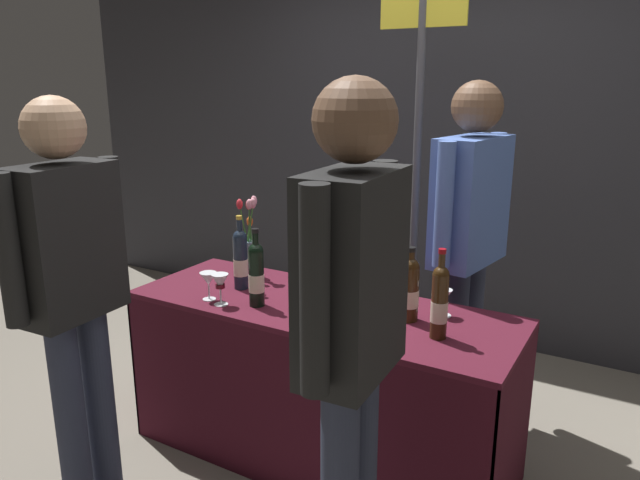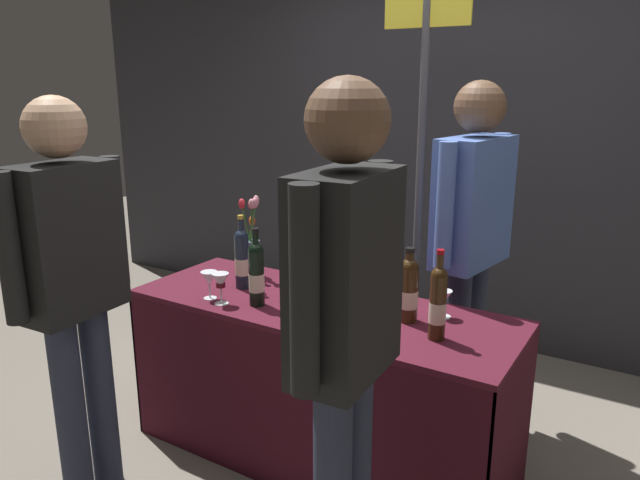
{
  "view_description": "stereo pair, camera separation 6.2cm",
  "coord_description": "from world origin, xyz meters",
  "px_view_note": "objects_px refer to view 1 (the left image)",
  "views": [
    {
      "loc": [
        1.26,
        -2.15,
        1.74
      ],
      "look_at": [
        0.0,
        0.0,
        1.07
      ],
      "focal_mm": 33.5,
      "sensor_mm": 36.0,
      "label": 1
    },
    {
      "loc": [
        1.31,
        -2.12,
        1.74
      ],
      "look_at": [
        0.0,
        0.0,
        1.07
      ],
      "focal_mm": 33.5,
      "sensor_mm": 36.0,
      "label": 2
    }
  ],
  "objects_px": {
    "tasting_table": "(320,355)",
    "wine_glass_near_vendor": "(444,297)",
    "vendor_presenter": "(469,225)",
    "flower_vase": "(250,248)",
    "wine_glass_mid": "(220,283)",
    "booth_signpost": "(417,160)",
    "taster_foreground_right": "(352,317)",
    "featured_wine_bottle": "(440,301)",
    "wine_glass_near_taster": "(208,280)",
    "display_bottle_0": "(240,259)"
  },
  "relations": [
    {
      "from": "tasting_table",
      "to": "wine_glass_near_vendor",
      "type": "bearing_deg",
      "value": 16.69
    },
    {
      "from": "tasting_table",
      "to": "vendor_presenter",
      "type": "relative_size",
      "value": 1.01
    },
    {
      "from": "flower_vase",
      "to": "wine_glass_mid",
      "type": "bearing_deg",
      "value": -71.8
    },
    {
      "from": "booth_signpost",
      "to": "vendor_presenter",
      "type": "bearing_deg",
      "value": -35.39
    },
    {
      "from": "tasting_table",
      "to": "taster_foreground_right",
      "type": "bearing_deg",
      "value": -53.18
    },
    {
      "from": "tasting_table",
      "to": "featured_wine_bottle",
      "type": "relative_size",
      "value": 4.9
    },
    {
      "from": "wine_glass_near_vendor",
      "to": "flower_vase",
      "type": "height_order",
      "value": "flower_vase"
    },
    {
      "from": "featured_wine_bottle",
      "to": "vendor_presenter",
      "type": "distance_m",
      "value": 0.73
    },
    {
      "from": "featured_wine_bottle",
      "to": "taster_foreground_right",
      "type": "bearing_deg",
      "value": -96.24
    },
    {
      "from": "featured_wine_bottle",
      "to": "booth_signpost",
      "type": "distance_m",
      "value": 1.17
    },
    {
      "from": "wine_glass_near_taster",
      "to": "taster_foreground_right",
      "type": "relative_size",
      "value": 0.07
    },
    {
      "from": "wine_glass_near_taster",
      "to": "booth_signpost",
      "type": "relative_size",
      "value": 0.06
    },
    {
      "from": "featured_wine_bottle",
      "to": "wine_glass_near_vendor",
      "type": "bearing_deg",
      "value": 104.31
    },
    {
      "from": "display_bottle_0",
      "to": "vendor_presenter",
      "type": "bearing_deg",
      "value": 35.29
    },
    {
      "from": "vendor_presenter",
      "to": "wine_glass_mid",
      "type": "bearing_deg",
      "value": -36.13
    },
    {
      "from": "wine_glass_near_taster",
      "to": "vendor_presenter",
      "type": "height_order",
      "value": "vendor_presenter"
    },
    {
      "from": "booth_signpost",
      "to": "wine_glass_mid",
      "type": "bearing_deg",
      "value": -112.03
    },
    {
      "from": "wine_glass_near_vendor",
      "to": "wine_glass_near_taster",
      "type": "distance_m",
      "value": 1.05
    },
    {
      "from": "featured_wine_bottle",
      "to": "taster_foreground_right",
      "type": "xyz_separation_m",
      "value": [
        -0.07,
        -0.61,
        0.14
      ]
    },
    {
      "from": "display_bottle_0",
      "to": "booth_signpost",
      "type": "xyz_separation_m",
      "value": [
        0.52,
        0.92,
        0.4
      ]
    },
    {
      "from": "vendor_presenter",
      "to": "taster_foreground_right",
      "type": "bearing_deg",
      "value": 10.29
    },
    {
      "from": "flower_vase",
      "to": "tasting_table",
      "type": "bearing_deg",
      "value": -18.39
    },
    {
      "from": "featured_wine_bottle",
      "to": "wine_glass_mid",
      "type": "xyz_separation_m",
      "value": [
        -0.96,
        -0.15,
        -0.05
      ]
    },
    {
      "from": "display_bottle_0",
      "to": "wine_glass_mid",
      "type": "bearing_deg",
      "value": -75.61
    },
    {
      "from": "display_bottle_0",
      "to": "wine_glass_near_taster",
      "type": "distance_m",
      "value": 0.2
    },
    {
      "from": "wine_glass_near_taster",
      "to": "vendor_presenter",
      "type": "bearing_deg",
      "value": 41.6
    },
    {
      "from": "wine_glass_near_vendor",
      "to": "vendor_presenter",
      "type": "xyz_separation_m",
      "value": [
        -0.05,
        0.48,
        0.21
      ]
    },
    {
      "from": "wine_glass_near_vendor",
      "to": "display_bottle_0",
      "type": "bearing_deg",
      "value": -170.58
    },
    {
      "from": "tasting_table",
      "to": "booth_signpost",
      "type": "xyz_separation_m",
      "value": [
        0.08,
        0.91,
        0.79
      ]
    },
    {
      "from": "tasting_table",
      "to": "display_bottle_0",
      "type": "height_order",
      "value": "display_bottle_0"
    },
    {
      "from": "display_bottle_0",
      "to": "wine_glass_near_vendor",
      "type": "xyz_separation_m",
      "value": [
        0.95,
        0.16,
        -0.06
      ]
    },
    {
      "from": "wine_glass_near_vendor",
      "to": "booth_signpost",
      "type": "distance_m",
      "value": 0.99
    },
    {
      "from": "tasting_table",
      "to": "display_bottle_0",
      "type": "xyz_separation_m",
      "value": [
        -0.44,
        -0.0,
        0.39
      ]
    },
    {
      "from": "tasting_table",
      "to": "wine_glass_mid",
      "type": "relative_size",
      "value": 12.31
    },
    {
      "from": "wine_glass_mid",
      "to": "taster_foreground_right",
      "type": "height_order",
      "value": "taster_foreground_right"
    },
    {
      "from": "display_bottle_0",
      "to": "wine_glass_near_vendor",
      "type": "height_order",
      "value": "display_bottle_0"
    },
    {
      "from": "display_bottle_0",
      "to": "flower_vase",
      "type": "bearing_deg",
      "value": 112.74
    },
    {
      "from": "wine_glass_near_vendor",
      "to": "taster_foreground_right",
      "type": "xyz_separation_m",
      "value": [
        -0.01,
        -0.83,
        0.2
      ]
    },
    {
      "from": "flower_vase",
      "to": "taster_foreground_right",
      "type": "bearing_deg",
      "value": -39.74
    },
    {
      "from": "taster_foreground_right",
      "to": "tasting_table",
      "type": "bearing_deg",
      "value": 33.7
    },
    {
      "from": "display_bottle_0",
      "to": "taster_foreground_right",
      "type": "height_order",
      "value": "taster_foreground_right"
    },
    {
      "from": "wine_glass_near_taster",
      "to": "flower_vase",
      "type": "bearing_deg",
      "value": 96.16
    },
    {
      "from": "flower_vase",
      "to": "taster_foreground_right",
      "type": "xyz_separation_m",
      "value": [
        1.02,
        -0.85,
        0.14
      ]
    },
    {
      "from": "vendor_presenter",
      "to": "taster_foreground_right",
      "type": "relative_size",
      "value": 0.99
    },
    {
      "from": "display_bottle_0",
      "to": "wine_glass_near_taster",
      "type": "height_order",
      "value": "display_bottle_0"
    },
    {
      "from": "vendor_presenter",
      "to": "wine_glass_near_taster",
      "type": "bearing_deg",
      "value": -39.81
    },
    {
      "from": "taster_foreground_right",
      "to": "flower_vase",
      "type": "bearing_deg",
      "value": 47.15
    },
    {
      "from": "display_bottle_0",
      "to": "booth_signpost",
      "type": "distance_m",
      "value": 1.13
    },
    {
      "from": "wine_glass_near_taster",
      "to": "taster_foreground_right",
      "type": "bearing_deg",
      "value": -26.11
    },
    {
      "from": "tasting_table",
      "to": "display_bottle_0",
      "type": "distance_m",
      "value": 0.59
    }
  ]
}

